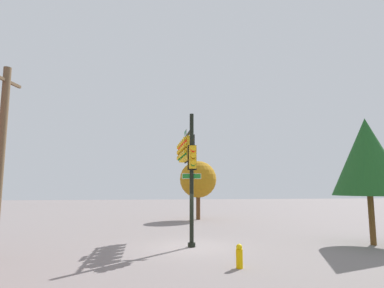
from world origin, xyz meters
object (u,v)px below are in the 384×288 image
Objects in this scene: fire_hydrant at (239,256)px; tree_far at (198,180)px; utility_pole at (1,156)px; signal_pole_assembly at (187,155)px; tree_mid at (367,156)px.

fire_hydrant is 0.16× the size of tree_far.
tree_far is (14.11, -10.59, -0.60)m from utility_pole.
signal_pole_assembly reaches higher than tree_far.
tree_mid is at bearing -65.69° from fire_hydrant.
utility_pole reaches higher than tree_mid.
tree_far is at bearing -12.05° from signal_pole_assembly.
tree_far is (17.09, -1.22, 3.09)m from fire_hydrant.
fire_hydrant is (-2.98, -9.37, -3.68)m from utility_pole.
utility_pole is 17.66m from tree_far.
signal_pole_assembly is 1.02× the size of tree_mid.
tree_far is at bearing -4.08° from fire_hydrant.
signal_pole_assembly is 0.81× the size of utility_pole.
tree_mid is 1.24× the size of tree_far.
signal_pole_assembly is 9.30m from tree_mid.
utility_pole reaches higher than fire_hydrant.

